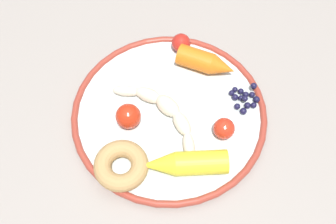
{
  "coord_description": "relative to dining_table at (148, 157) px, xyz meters",
  "views": [
    {
      "loc": [
        -0.23,
        -0.24,
        1.4
      ],
      "look_at": [
        0.06,
        0.0,
        0.75
      ],
      "focal_mm": 46.03,
      "sensor_mm": 36.0,
      "label": 1
    }
  ],
  "objects": [
    {
      "name": "donut",
      "position": [
        -0.07,
        -0.01,
        0.1
      ],
      "size": [
        0.13,
        0.13,
        0.03
      ],
      "primitive_type": "torus",
      "rotation": [
        0.0,
        0.0,
        2.32
      ],
      "color": "tan",
      "rests_on": "plate"
    },
    {
      "name": "blueberry_pile",
      "position": [
        0.17,
        -0.09,
        0.09
      ],
      "size": [
        0.06,
        0.05,
        0.02
      ],
      "color": "#191638",
      "rests_on": "plate"
    },
    {
      "name": "dining_table",
      "position": [
        0.0,
        0.0,
        0.0
      ],
      "size": [
        1.3,
        0.95,
        0.73
      ],
      "color": "gray",
      "rests_on": "ground_plane"
    },
    {
      "name": "carrot_yellow",
      "position": [
        -0.0,
        -0.09,
        0.11
      ],
      "size": [
        0.12,
        0.13,
        0.04
      ],
      "color": "yellow",
      "rests_on": "plate"
    },
    {
      "name": "plate",
      "position": [
        0.06,
        0.0,
        0.08
      ],
      "size": [
        0.34,
        0.34,
        0.02
      ],
      "color": "silver",
      "rests_on": "dining_table"
    },
    {
      "name": "tomato_mid",
      "position": [
        0.09,
        -0.1,
        0.1
      ],
      "size": [
        0.04,
        0.04,
        0.04
      ],
      "primitive_type": "sphere",
      "color": "red",
      "rests_on": "plate"
    },
    {
      "name": "tomato_far",
      "position": [
        0.18,
        0.08,
        0.1
      ],
      "size": [
        0.04,
        0.04,
        0.04
      ],
      "primitive_type": "sphere",
      "color": "red",
      "rests_on": "plate"
    },
    {
      "name": "tomato_near",
      "position": [
        -0.0,
        0.04,
        0.11
      ],
      "size": [
        0.04,
        0.04,
        0.04
      ],
      "primitive_type": "sphere",
      "color": "red",
      "rests_on": "plate"
    },
    {
      "name": "carrot_orange",
      "position": [
        0.18,
        0.01,
        0.11
      ],
      "size": [
        0.07,
        0.11,
        0.04
      ],
      "color": "orange",
      "rests_on": "plate"
    },
    {
      "name": "banana",
      "position": [
        0.05,
        0.01,
        0.1
      ],
      "size": [
        0.07,
        0.2,
        0.03
      ],
      "color": "beige",
      "rests_on": "plate"
    }
  ]
}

